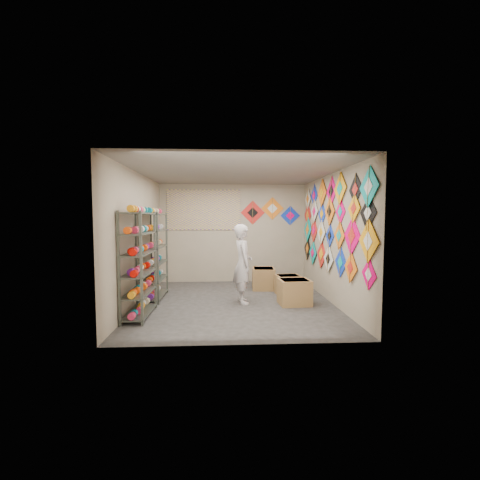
{
  "coord_description": "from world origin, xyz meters",
  "views": [
    {
      "loc": [
        -0.25,
        -6.64,
        1.79
      ],
      "look_at": [
        0.1,
        0.3,
        1.3
      ],
      "focal_mm": 24.0,
      "sensor_mm": 36.0,
      "label": 1
    }
  ],
  "objects": [
    {
      "name": "string_spools",
      "position": [
        -1.78,
        -0.2,
        1.05
      ],
      "size": [
        0.12,
        2.36,
        0.12
      ],
      "color": "#E52E57",
      "rests_on": "ground"
    },
    {
      "name": "carton_b",
      "position": [
        1.24,
        0.67,
        0.22
      ],
      "size": [
        0.59,
        0.5,
        0.45
      ],
      "primitive_type": "cube",
      "rotation": [
        0.0,
        0.0,
        0.11
      ],
      "color": "#9F7B45",
      "rests_on": "ground"
    },
    {
      "name": "shopkeeper",
      "position": [
        0.14,
        -0.02,
        0.82
      ],
      "size": [
        0.72,
        0.58,
        1.65
      ],
      "primitive_type": "imported",
      "rotation": [
        0.0,
        0.0,
        1.73
      ],
      "color": "beige",
      "rests_on": "ground"
    },
    {
      "name": "poster",
      "position": [
        -0.8,
        2.23,
        2.0
      ],
      "size": [
        2.0,
        0.01,
        1.1
      ],
      "primitive_type": "cube",
      "color": "#6D4393",
      "rests_on": "room_walls"
    },
    {
      "name": "back_wall_kites",
      "position": [
        1.01,
        2.24,
        1.94
      ],
      "size": [
        1.66,
        0.02,
        0.78
      ],
      "color": "red",
      "rests_on": "room_walls"
    },
    {
      "name": "shelf_rack_front",
      "position": [
        -1.78,
        -0.85,
        0.95
      ],
      "size": [
        0.4,
        1.1,
        1.9
      ],
      "primitive_type": "cube",
      "color": "#4C5147",
      "rests_on": "ground"
    },
    {
      "name": "carton_a",
      "position": [
        1.19,
        -0.21,
        0.26
      ],
      "size": [
        0.65,
        0.56,
        0.52
      ],
      "primitive_type": "cube",
      "rotation": [
        0.0,
        0.0,
        0.06
      ],
      "color": "#9F7B45",
      "rests_on": "ground"
    },
    {
      "name": "kite_wall_display",
      "position": [
        1.98,
        0.04,
        1.64
      ],
      "size": [
        0.06,
        4.33,
        2.06
      ],
      "color": "#F10068",
      "rests_on": "room_walls"
    },
    {
      "name": "room_walls",
      "position": [
        0.0,
        0.0,
        1.64
      ],
      "size": [
        4.5,
        4.5,
        4.5
      ],
      "color": "tan",
      "rests_on": "ground"
    },
    {
      "name": "shelf_rack_back",
      "position": [
        -1.78,
        0.45,
        0.95
      ],
      "size": [
        0.4,
        1.1,
        1.9
      ],
      "primitive_type": "cube",
      "color": "#4C5147",
      "rests_on": "ground"
    },
    {
      "name": "carton_c",
      "position": [
        0.74,
        1.25,
        0.26
      ],
      "size": [
        0.59,
        0.64,
        0.53
      ],
      "primitive_type": "cube",
      "rotation": [
        0.0,
        0.0,
        -0.07
      ],
      "color": "#9F7B45",
      "rests_on": "ground"
    },
    {
      "name": "ground",
      "position": [
        0.0,
        0.0,
        0.0
      ],
      "size": [
        4.5,
        4.5,
        0.0
      ],
      "primitive_type": "plane",
      "color": "#2F2C29"
    }
  ]
}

